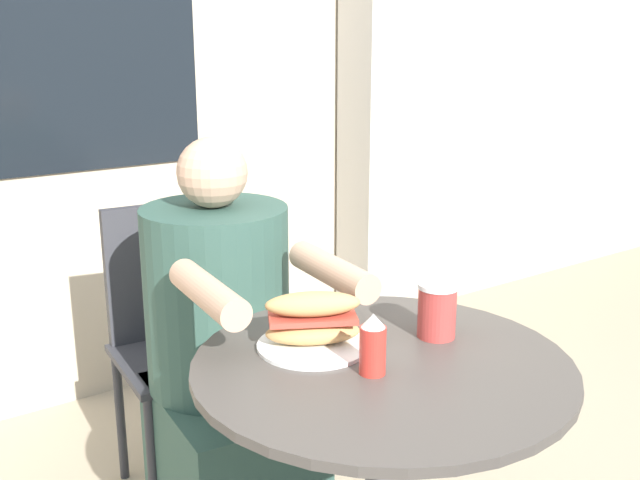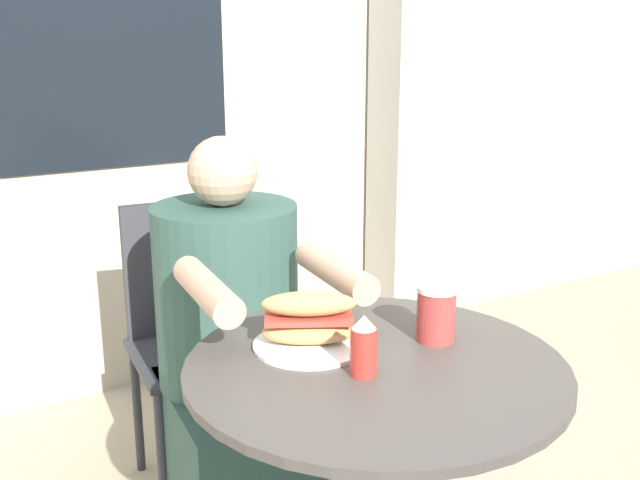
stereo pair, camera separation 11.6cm
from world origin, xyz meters
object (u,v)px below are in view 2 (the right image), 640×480
(cafe_table, at_px, (374,449))
(sandwich_on_plate, at_px, (309,324))
(drink_cup, at_px, (436,313))
(condiment_bottle, at_px, (364,346))
(diner_chair, at_px, (190,318))
(seated_diner, at_px, (234,376))

(cafe_table, height_order, sandwich_on_plate, sandwich_on_plate)
(cafe_table, distance_m, sandwich_on_plate, 0.29)
(drink_cup, bearing_deg, condiment_bottle, -164.55)
(cafe_table, relative_size, condiment_bottle, 6.26)
(cafe_table, xyz_separation_m, drink_cup, (0.17, 0.03, 0.25))
(drink_cup, bearing_deg, diner_chair, 103.33)
(sandwich_on_plate, bearing_deg, diner_chair, 87.40)
(diner_chair, relative_size, seated_diner, 0.78)
(sandwich_on_plate, bearing_deg, cafe_table, -60.76)
(seated_diner, relative_size, condiment_bottle, 9.18)
(sandwich_on_plate, bearing_deg, condiment_bottle, -81.73)
(drink_cup, bearing_deg, sandwich_on_plate, 157.38)
(sandwich_on_plate, relative_size, condiment_bottle, 1.92)
(diner_chair, xyz_separation_m, seated_diner, (-0.01, -0.35, -0.05))
(drink_cup, height_order, condiment_bottle, condiment_bottle)
(sandwich_on_plate, xyz_separation_m, condiment_bottle, (0.02, -0.17, 0.01))
(cafe_table, relative_size, sandwich_on_plate, 3.27)
(seated_diner, xyz_separation_m, condiment_bottle, (0.00, -0.61, 0.32))
(drink_cup, bearing_deg, cafe_table, -169.92)
(cafe_table, height_order, diner_chair, diner_chair)
(sandwich_on_plate, xyz_separation_m, drink_cup, (0.25, -0.10, 0.01))
(cafe_table, xyz_separation_m, seated_diner, (-0.05, 0.58, -0.07))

